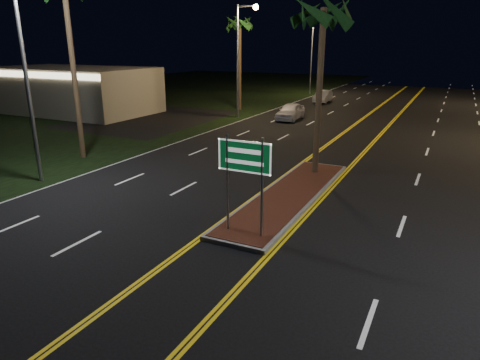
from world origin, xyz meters
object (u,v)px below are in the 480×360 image
Objects in this scene: streetlight_left_near at (29,53)px; streetlight_left_far at (315,47)px; median_island at (289,195)px; palm_median at (324,13)px; car_near at (290,110)px; commercial_building at (72,90)px; streetlight_left_mid at (242,48)px; car_far at (323,95)px; palm_left_far at (240,24)px; highway_sign at (244,166)px.

streetlight_left_near is 1.00× the size of streetlight_left_far.
median_island is 1.14× the size of streetlight_left_far.
palm_median reaches higher than car_near.
streetlight_left_mid is (15.39, 4.01, 3.65)m from commercial_building.
car_far is at bearing 84.18° from streetlight_left_near.
car_far is (5.54, 8.90, -7.00)m from palm_left_far.
palm_left_far is 1.83× the size of car_near.
streetlight_left_far is 9.26m from car_far.
car_far is at bearing 42.06° from commercial_building.
streetlight_left_mid and streetlight_left_far have the same top height.
car_near is (4.07, 0.87, -4.86)m from streetlight_left_mid.
palm_left_far reaches higher than median_island.
median_island is at bearing 90.00° from highway_sign.
median_island is 8.00m from palm_median.
palm_median is 17.06m from car_near.
commercial_building is 3.13× the size of car_near.
highway_sign is at bearing -90.00° from median_island.
highway_sign is 0.36× the size of streetlight_left_far.
streetlight_left_far is (-10.61, 41.20, 3.25)m from highway_sign.
streetlight_left_mid reaches higher than car_near.
car_far is (-0.71, 12.03, -0.05)m from car_near.
palm_median is 1.73× the size of car_near.
commercial_building is at bearing -148.75° from palm_left_far.
palm_median is at bearing -20.05° from commercial_building.
palm_median is (10.61, -13.50, 1.62)m from streetlight_left_mid.
car_far is (-7.26, 29.90, 0.66)m from median_island.
palm_median reaches higher than highway_sign.
highway_sign is 0.36× the size of streetlight_left_mid.
highway_sign is at bearing -63.41° from streetlight_left_mid.
highway_sign is 9.11m from palm_median.
streetlight_left_mid is at bearing 128.17° from palm_median.
palm_median reaches higher than car_far.
streetlight_left_near is 40.00m from streetlight_left_far.
car_near is 12.05m from car_far.
highway_sign is 23.08m from car_near.
commercial_building reaches higher than highway_sign.
median_island is 2.28× the size of car_far.
streetlight_left_far is at bearing 90.00° from streetlight_left_near.
streetlight_left_far is at bearing 82.22° from palm_left_far.
streetlight_left_near is at bearing -46.10° from commercial_building.
streetlight_left_near is at bearing -98.94° from car_far.
streetlight_left_near is at bearing 173.53° from highway_sign.
streetlight_left_near reaches higher than median_island.
highway_sign reaches higher than car_far.
palm_median is at bearing 90.00° from highway_sign.
streetlight_left_mid is at bearing -170.29° from car_near.
streetlight_left_mid is 1.08× the size of palm_median.
streetlight_left_mid reaches higher than highway_sign.
median_island is 30.78m from car_far.
commercial_building is 3.34× the size of car_far.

